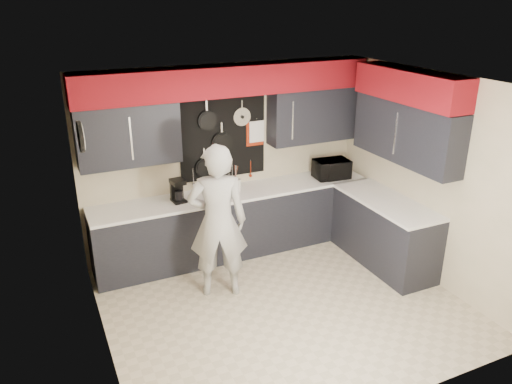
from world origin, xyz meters
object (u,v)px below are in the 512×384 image
utensil_crock (236,185)px  coffee_maker (178,190)px  knife_block (228,185)px  person (218,222)px  microwave (331,169)px

utensil_crock → coffee_maker: size_ratio=0.53×
knife_block → person: bearing=-105.0°
microwave → coffee_maker: size_ratio=1.64×
utensil_crock → person: (-0.61, -0.89, -0.05)m
utensil_crock → person: 1.08m
knife_block → person: size_ratio=0.11×
knife_block → microwave: bearing=10.1°
microwave → knife_block: microwave is taller
microwave → utensil_crock: 1.45m
coffee_maker → knife_block: bearing=-5.6°
microwave → person: 2.20m
coffee_maker → person: 0.91m
utensil_crock → person: size_ratio=0.09×
knife_block → coffee_maker: 0.70m
knife_block → coffee_maker: bearing=-166.2°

